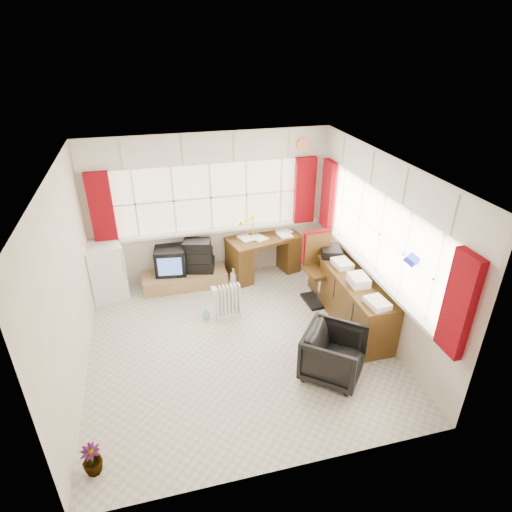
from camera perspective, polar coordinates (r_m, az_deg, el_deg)
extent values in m
plane|color=beige|center=(6.09, -2.35, -11.56)|extent=(4.00, 4.00, 0.00)
plane|color=beige|center=(7.17, -6.00, 6.33)|extent=(4.00, 0.00, 4.00)
plane|color=beige|center=(3.82, 3.97, -15.58)|extent=(4.00, 0.00, 4.00)
plane|color=beige|center=(5.41, -23.84, -3.73)|extent=(0.00, 4.00, 4.00)
plane|color=beige|center=(6.06, 16.20, 1.10)|extent=(0.00, 4.00, 4.00)
plane|color=white|center=(4.90, -2.93, 11.62)|extent=(4.00, 4.00, 0.00)
plane|color=#FFEFC9|center=(7.08, -6.05, 7.77)|extent=(3.60, 0.00, 3.60)
cube|color=white|center=(7.27, -5.78, 3.37)|extent=(3.70, 0.12, 0.05)
cube|color=white|center=(7.02, -15.82, 6.65)|extent=(0.03, 0.02, 1.10)
cube|color=white|center=(7.02, -10.91, 7.23)|extent=(0.03, 0.02, 1.10)
cube|color=white|center=(7.07, -6.04, 7.75)|extent=(0.03, 0.02, 1.10)
cube|color=white|center=(7.18, -1.26, 8.20)|extent=(0.03, 0.02, 1.10)
cube|color=white|center=(7.33, 3.36, 8.58)|extent=(0.03, 0.02, 1.10)
plane|color=#FFEFC9|center=(5.97, 16.29, 2.80)|extent=(0.00, 3.60, 3.60)
cube|color=white|center=(6.21, 15.26, -2.08)|extent=(0.12, 3.70, 0.05)
cube|color=white|center=(5.09, 22.69, -2.87)|extent=(0.02, 0.03, 1.10)
cube|color=white|center=(5.51, 19.19, 0.18)|extent=(0.02, 0.03, 1.10)
cube|color=white|center=(5.96, 16.20, 2.79)|extent=(0.02, 0.03, 1.10)
cube|color=white|center=(6.44, 13.64, 5.01)|extent=(0.02, 0.03, 1.10)
cube|color=white|center=(6.93, 11.42, 6.92)|extent=(0.02, 0.03, 1.10)
cube|color=#7C0607|center=(6.99, -19.91, 5.97)|extent=(0.35, 0.10, 1.15)
cube|color=#7C0607|center=(7.39, 6.51, 8.66)|extent=(0.35, 0.10, 1.15)
cube|color=#7C0607|center=(7.24, 9.59, 8.04)|extent=(0.10, 0.35, 1.15)
cube|color=#7C0607|center=(4.73, 25.42, -5.89)|extent=(0.10, 0.35, 1.15)
cube|color=white|center=(6.83, -6.37, 14.03)|extent=(3.95, 0.08, 0.48)
cube|color=white|center=(5.68, 17.19, 10.09)|extent=(0.08, 3.95, 0.48)
cube|color=#4D3012|center=(7.38, 1.05, 2.37)|extent=(1.36, 0.89, 0.06)
cube|color=#4D3012|center=(7.35, -2.24, -0.92)|extent=(0.41, 0.61, 0.66)
cube|color=#4D3012|center=(7.76, 4.12, 0.70)|extent=(0.41, 0.61, 0.66)
cube|color=white|center=(7.36, 1.05, 2.64)|extent=(0.27, 0.33, 0.02)
cube|color=white|center=(7.36, 1.05, 2.67)|extent=(0.27, 0.33, 0.02)
cube|color=white|center=(7.36, 1.05, 2.70)|extent=(0.27, 0.33, 0.02)
cube|color=white|center=(7.36, 1.05, 2.73)|extent=(0.27, 0.33, 0.02)
cylinder|color=yellow|center=(7.40, -0.39, 2.77)|extent=(0.09, 0.09, 0.02)
cylinder|color=yellow|center=(7.33, -0.39, 4.01)|extent=(0.02, 0.02, 0.35)
cone|color=yellow|center=(7.27, -0.40, 5.00)|extent=(0.16, 0.14, 0.14)
cube|color=black|center=(7.01, 8.42, -5.77)|extent=(0.50, 0.50, 0.04)
cylinder|color=silver|center=(6.87, 8.57, -4.00)|extent=(0.06, 0.06, 0.55)
cube|color=#4D3012|center=(6.73, 8.73, -2.02)|extent=(0.49, 0.47, 0.06)
cube|color=#4D3012|center=(6.77, 8.06, 1.09)|extent=(0.43, 0.08, 0.53)
cube|color=#7C0607|center=(6.76, 8.07, 1.25)|extent=(0.47, 0.09, 0.55)
imported|color=black|center=(5.50, 10.33, -12.76)|extent=(1.00, 1.00, 0.65)
cube|color=white|center=(6.56, -3.68, -7.93)|extent=(0.39, 0.19, 0.08)
cube|color=white|center=(6.36, -5.24, -6.14)|extent=(0.03, 0.12, 0.49)
cube|color=white|center=(6.37, -4.75, -6.05)|extent=(0.03, 0.12, 0.49)
cube|color=white|center=(6.38, -4.25, -5.96)|extent=(0.03, 0.12, 0.49)
cube|color=white|center=(6.40, -3.76, -5.87)|extent=(0.03, 0.12, 0.49)
cube|color=white|center=(6.41, -3.27, -5.77)|extent=(0.03, 0.12, 0.49)
cube|color=white|center=(6.42, -2.78, -5.68)|extent=(0.03, 0.12, 0.49)
cube|color=white|center=(6.44, -2.30, -5.59)|extent=(0.03, 0.12, 0.49)
cube|color=#4D3012|center=(6.52, 12.28, -5.25)|extent=(0.50, 2.00, 0.75)
cube|color=white|center=(5.70, 15.88, -5.92)|extent=(0.24, 0.32, 0.10)
cube|color=white|center=(6.09, 13.49, -3.26)|extent=(0.24, 0.32, 0.10)
cube|color=white|center=(6.49, 11.41, -0.92)|extent=(0.24, 0.32, 0.10)
cube|color=white|center=(6.92, 9.58, 1.14)|extent=(0.24, 0.32, 0.10)
cube|color=black|center=(6.78, 9.92, 0.67)|extent=(0.39, 0.45, 0.13)
cube|color=#A58052|center=(7.37, -9.45, -3.07)|extent=(1.40, 0.50, 0.25)
cube|color=black|center=(7.27, -11.32, -0.51)|extent=(0.56, 0.52, 0.45)
cube|color=#4F72E2|center=(7.06, -11.43, -1.42)|extent=(0.38, 0.07, 0.31)
cube|color=black|center=(7.31, -7.69, -1.18)|extent=(0.59, 0.45, 0.19)
cube|color=black|center=(7.22, -7.79, 0.13)|extent=(0.55, 0.43, 0.18)
cube|color=black|center=(7.14, -7.88, 1.42)|extent=(0.50, 0.40, 0.18)
cube|color=white|center=(7.26, -19.51, -1.84)|extent=(0.68, 0.68, 0.93)
cube|color=silver|center=(6.99, -17.20, -1.33)|extent=(0.03, 0.03, 0.49)
imported|color=silver|center=(7.25, -3.04, -2.87)|extent=(0.16, 0.16, 0.33)
imported|color=#89CCBF|center=(6.54, -6.70, -7.63)|extent=(0.11, 0.11, 0.18)
imported|color=black|center=(4.88, -21.04, -24.02)|extent=(0.21, 0.21, 0.35)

